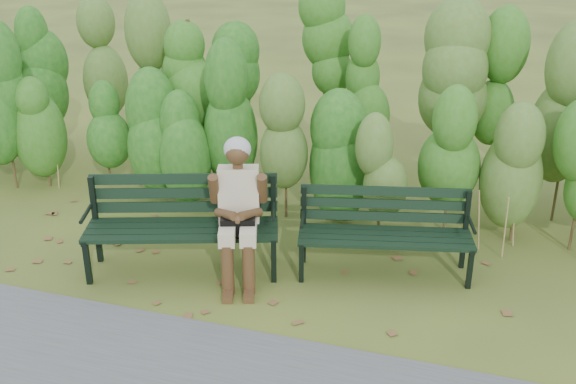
% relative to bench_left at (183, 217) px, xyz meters
% --- Properties ---
extents(ground, '(80.00, 80.00, 0.00)m').
position_rel_bench_left_xyz_m(ground, '(0.94, 0.08, -0.54)').
color(ground, '#3B461F').
extents(hedge_band, '(11.04, 1.67, 2.42)m').
position_rel_bench_left_xyz_m(hedge_band, '(0.94, 1.94, 0.72)').
color(hedge_band, '#47381E').
rests_on(hedge_band, ground).
extents(leaf_litter, '(5.99, 2.21, 0.01)m').
position_rel_bench_left_xyz_m(leaf_litter, '(0.54, -0.12, -0.54)').
color(leaf_litter, brown).
rests_on(leaf_litter, ground).
extents(bench_left, '(1.94, 1.15, 0.92)m').
position_rel_bench_left_xyz_m(bench_left, '(0.00, 0.00, 0.00)').
color(bench_left, black).
rests_on(bench_left, ground).
extents(bench_right, '(1.73, 0.90, 0.83)m').
position_rel_bench_left_xyz_m(bench_right, '(1.89, 0.51, -0.06)').
color(bench_right, black).
rests_on(bench_right, ground).
extents(seated_woman, '(0.61, 0.86, 1.37)m').
position_rel_bench_left_xyz_m(seated_woman, '(0.58, -0.00, 0.23)').
color(seated_woman, '#BBA490').
rests_on(seated_woman, ground).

